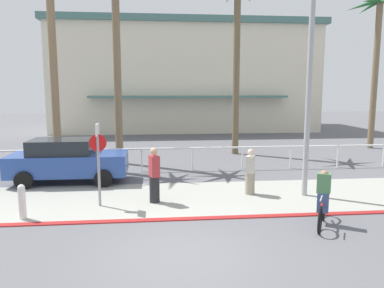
{
  "coord_description": "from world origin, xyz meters",
  "views": [
    {
      "loc": [
        -0.53,
        -7.71,
        3.58
      ],
      "look_at": [
        0.84,
        6.0,
        1.55
      ],
      "focal_mm": 34.92,
      "sensor_mm": 36.0,
      "label": 1
    }
  ],
  "objects_px": {
    "stop_sign_bike_lane": "(98,153)",
    "cyclist_red_0": "(323,199)",
    "palm_tree_3": "(237,32)",
    "car_blue_1": "(67,160)",
    "palm_tree_2": "(116,26)",
    "pedestrian_1": "(250,174)",
    "palm_tree_1": "(50,7)",
    "streetlight_curb": "(313,67)",
    "pedestrian_0": "(154,177)",
    "bollard_1": "(22,202)",
    "palm_tree_4": "(377,39)"
  },
  "relations": [
    {
      "from": "stop_sign_bike_lane",
      "to": "cyclist_red_0",
      "type": "relative_size",
      "value": 1.59
    },
    {
      "from": "palm_tree_3",
      "to": "car_blue_1",
      "type": "bearing_deg",
      "value": -143.55
    },
    {
      "from": "palm_tree_2",
      "to": "palm_tree_3",
      "type": "height_order",
      "value": "palm_tree_3"
    },
    {
      "from": "pedestrian_1",
      "to": "palm_tree_1",
      "type": "bearing_deg",
      "value": 142.59
    },
    {
      "from": "palm_tree_1",
      "to": "cyclist_red_0",
      "type": "relative_size",
      "value": 6.16
    },
    {
      "from": "streetlight_curb",
      "to": "palm_tree_3",
      "type": "distance_m",
      "value": 9.02
    },
    {
      "from": "palm_tree_3",
      "to": "pedestrian_0",
      "type": "bearing_deg",
      "value": -117.22
    },
    {
      "from": "stop_sign_bike_lane",
      "to": "cyclist_red_0",
      "type": "xyz_separation_m",
      "value": [
        6.12,
        -2.2,
        -0.98
      ]
    },
    {
      "from": "stop_sign_bike_lane",
      "to": "bollard_1",
      "type": "distance_m",
      "value": 2.48
    },
    {
      "from": "palm_tree_1",
      "to": "cyclist_red_0",
      "type": "distance_m",
      "value": 14.37
    },
    {
      "from": "stop_sign_bike_lane",
      "to": "palm_tree_2",
      "type": "height_order",
      "value": "palm_tree_2"
    },
    {
      "from": "bollard_1",
      "to": "streetlight_curb",
      "type": "bearing_deg",
      "value": 8.22
    },
    {
      "from": "bollard_1",
      "to": "palm_tree_1",
      "type": "bearing_deg",
      "value": 97.18
    },
    {
      "from": "bollard_1",
      "to": "car_blue_1",
      "type": "height_order",
      "value": "car_blue_1"
    },
    {
      "from": "stop_sign_bike_lane",
      "to": "palm_tree_4",
      "type": "relative_size",
      "value": 0.29
    },
    {
      "from": "palm_tree_3",
      "to": "cyclist_red_0",
      "type": "xyz_separation_m",
      "value": [
        -0.07,
        -11.16,
        -5.9
      ]
    },
    {
      "from": "palm_tree_1",
      "to": "palm_tree_3",
      "type": "height_order",
      "value": "palm_tree_1"
    },
    {
      "from": "cyclist_red_0",
      "to": "streetlight_curb",
      "type": "bearing_deg",
      "value": 75.87
    },
    {
      "from": "streetlight_curb",
      "to": "pedestrian_1",
      "type": "distance_m",
      "value": 4.02
    },
    {
      "from": "car_blue_1",
      "to": "pedestrian_1",
      "type": "xyz_separation_m",
      "value": [
        6.58,
        -2.36,
        -0.15
      ]
    },
    {
      "from": "bollard_1",
      "to": "car_blue_1",
      "type": "distance_m",
      "value": 4.19
    },
    {
      "from": "bollard_1",
      "to": "pedestrian_1",
      "type": "xyz_separation_m",
      "value": [
        6.88,
        1.8,
        0.21
      ]
    },
    {
      "from": "streetlight_curb",
      "to": "palm_tree_2",
      "type": "bearing_deg",
      "value": 135.91
    },
    {
      "from": "car_blue_1",
      "to": "cyclist_red_0",
      "type": "relative_size",
      "value": 2.74
    },
    {
      "from": "car_blue_1",
      "to": "pedestrian_1",
      "type": "distance_m",
      "value": 6.99
    },
    {
      "from": "palm_tree_2",
      "to": "palm_tree_3",
      "type": "bearing_deg",
      "value": 19.2
    },
    {
      "from": "streetlight_curb",
      "to": "pedestrian_0",
      "type": "relative_size",
      "value": 4.21
    },
    {
      "from": "pedestrian_0",
      "to": "pedestrian_1",
      "type": "distance_m",
      "value": 3.31
    },
    {
      "from": "pedestrian_1",
      "to": "palm_tree_2",
      "type": "bearing_deg",
      "value": 129.53
    },
    {
      "from": "palm_tree_3",
      "to": "pedestrian_0",
      "type": "relative_size",
      "value": 5.08
    },
    {
      "from": "cyclist_red_0",
      "to": "pedestrian_1",
      "type": "distance_m",
      "value": 3.24
    },
    {
      "from": "streetlight_curb",
      "to": "cyclist_red_0",
      "type": "relative_size",
      "value": 4.66
    },
    {
      "from": "car_blue_1",
      "to": "palm_tree_4",
      "type": "bearing_deg",
      "value": 22.86
    },
    {
      "from": "bollard_1",
      "to": "palm_tree_1",
      "type": "height_order",
      "value": "palm_tree_1"
    },
    {
      "from": "streetlight_curb",
      "to": "palm_tree_1",
      "type": "height_order",
      "value": "palm_tree_1"
    },
    {
      "from": "palm_tree_2",
      "to": "palm_tree_4",
      "type": "bearing_deg",
      "value": 12.64
    },
    {
      "from": "palm_tree_3",
      "to": "cyclist_red_0",
      "type": "distance_m",
      "value": 12.63
    },
    {
      "from": "stop_sign_bike_lane",
      "to": "palm_tree_2",
      "type": "distance_m",
      "value": 8.33
    },
    {
      "from": "stop_sign_bike_lane",
      "to": "cyclist_red_0",
      "type": "height_order",
      "value": "stop_sign_bike_lane"
    },
    {
      "from": "bollard_1",
      "to": "palm_tree_2",
      "type": "relative_size",
      "value": 0.11
    },
    {
      "from": "palm_tree_3",
      "to": "cyclist_red_0",
      "type": "relative_size",
      "value": 5.62
    },
    {
      "from": "stop_sign_bike_lane",
      "to": "pedestrian_0",
      "type": "height_order",
      "value": "stop_sign_bike_lane"
    },
    {
      "from": "streetlight_curb",
      "to": "palm_tree_3",
      "type": "height_order",
      "value": "palm_tree_3"
    },
    {
      "from": "pedestrian_0",
      "to": "palm_tree_3",
      "type": "bearing_deg",
      "value": 62.78
    },
    {
      "from": "palm_tree_1",
      "to": "pedestrian_0",
      "type": "xyz_separation_m",
      "value": [
        4.62,
        -6.62,
        -6.42
      ]
    },
    {
      "from": "stop_sign_bike_lane",
      "to": "streetlight_curb",
      "type": "bearing_deg",
      "value": 2.21
    },
    {
      "from": "cyclist_red_0",
      "to": "pedestrian_0",
      "type": "xyz_separation_m",
      "value": [
        -4.44,
        2.4,
        0.14
      ]
    },
    {
      "from": "palm_tree_3",
      "to": "pedestrian_0",
      "type": "height_order",
      "value": "palm_tree_3"
    },
    {
      "from": "palm_tree_3",
      "to": "pedestrian_0",
      "type": "xyz_separation_m",
      "value": [
        -4.5,
        -8.76,
        -5.77
      ]
    },
    {
      "from": "streetlight_curb",
      "to": "pedestrian_1",
      "type": "xyz_separation_m",
      "value": [
        -1.81,
        0.55,
        -3.55
      ]
    }
  ]
}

